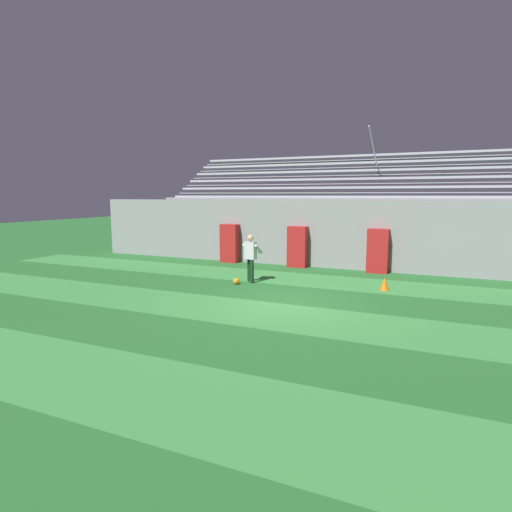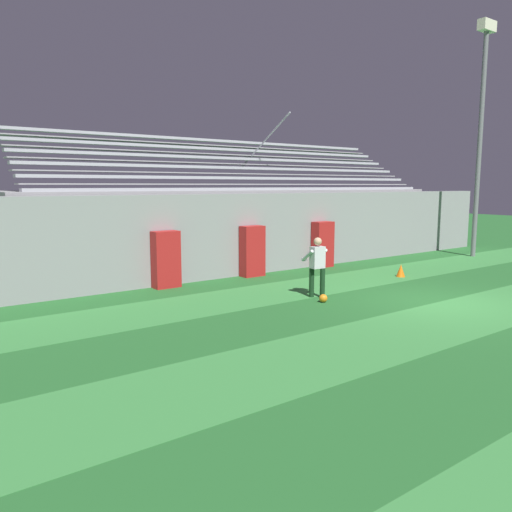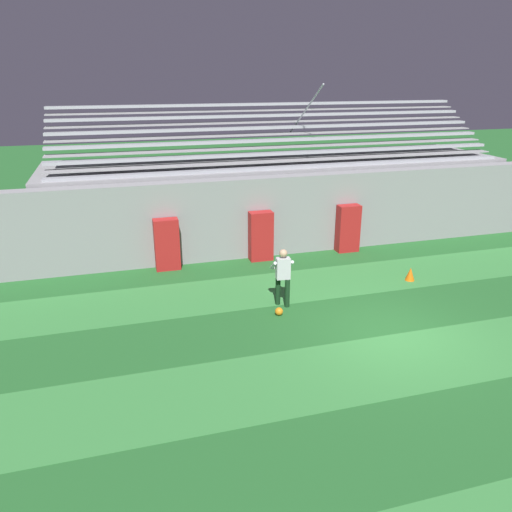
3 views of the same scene
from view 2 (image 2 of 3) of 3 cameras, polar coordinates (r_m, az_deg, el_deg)
ground_plane at (r=14.16m, az=19.57°, el=-4.96°), size 80.00×80.00×0.00m
turf_stripe_mid at (r=13.51m, az=24.07°, el=-5.81°), size 28.00×2.36×0.01m
turf_stripe_far at (r=16.29m, az=9.50°, el=-2.93°), size 28.00×2.36×0.01m
back_wall at (r=18.32m, az=2.74°, el=2.81°), size 24.00×0.60×2.80m
padding_pillar_gate_left at (r=16.95m, az=-0.43°, el=0.56°), size 0.80×0.44×1.72m
padding_pillar_gate_right at (r=19.06m, az=7.62°, el=1.32°), size 0.80×0.44×1.72m
padding_pillar_far_left at (r=15.30m, az=-10.25°, el=-0.39°), size 0.80×0.44×1.72m
bleacher_stand at (r=20.47m, az=-2.02°, el=3.68°), size 18.00×4.75×5.83m
floodlight_pole at (r=23.80m, az=24.37°, el=14.51°), size 0.90×0.36×9.80m
goalkeeper at (r=13.84m, az=6.98°, el=-0.82°), size 0.61×0.60×1.67m
soccer_ball at (r=13.40m, az=7.70°, el=-4.81°), size 0.22×0.22×0.22m
traffic_cone at (r=17.63m, az=16.21°, el=-1.62°), size 0.30×0.30×0.42m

